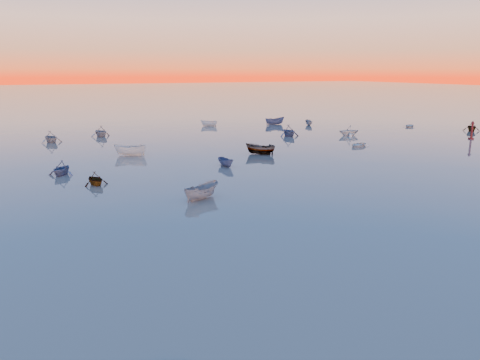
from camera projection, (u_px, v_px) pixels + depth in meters
ground at (126, 120)px, 111.17m from camera, size 600.00×600.00×0.00m
moored_fleet at (190, 150)px, 69.65m from camera, size 124.00×58.00×1.20m
boat_near_center at (202, 199)px, 43.08m from camera, size 3.33×4.47×1.43m
channel_marker at (472, 131)px, 80.04m from camera, size 0.93×0.93×3.29m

